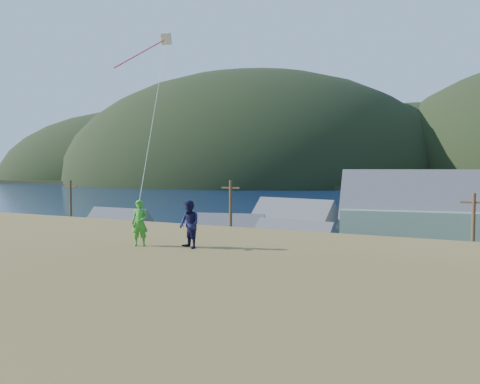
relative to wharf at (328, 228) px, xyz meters
name	(u,v)px	position (x,y,z in m)	size (l,w,h in m)	color
ground	(263,300)	(6.00, -40.00, -0.45)	(900.00, 900.00, 0.00)	#0A1638
grass_strip	(252,306)	(6.00, -42.00, -0.40)	(110.00, 8.00, 0.10)	#4C3D19
waterfront_lot	(325,259)	(6.00, -23.00, -0.39)	(72.00, 36.00, 0.12)	#28282B
wharf	(328,228)	(0.00, 0.00, 0.00)	(26.00, 14.00, 0.90)	gray
far_shore	(446,180)	(6.00, 290.00, 0.55)	(900.00, 320.00, 2.00)	black
shed_teal	(115,233)	(-17.46, -29.39, 1.90)	(7.99, 5.64, 6.25)	#2C6761
shed_palegreen_near	(224,240)	(-3.27, -28.81, 1.87)	(9.43, 7.04, 6.11)	gray
shed_white	(291,250)	(5.21, -31.62, 1.91)	(8.29, 6.03, 6.13)	white
shed_palegreen_far	(292,224)	(-0.21, -16.23, 2.34)	(11.86, 8.19, 7.31)	slate
utility_poles	(228,236)	(2.22, -38.50, 3.95)	(35.27, 0.24, 8.82)	#47331E
parked_cars	(255,239)	(-4.61, -17.81, 0.40)	(22.04, 12.07, 1.57)	gray
kite_flyer_green	(140,223)	(9.25, -58.77, 7.57)	(0.60, 0.39, 1.64)	green
kite_flyer_navy	(189,224)	(11.05, -58.37, 7.57)	(0.80, 0.62, 1.65)	#15153A
kite_rig	(162,43)	(5.97, -52.70, 15.64)	(2.26, 3.47, 10.39)	beige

